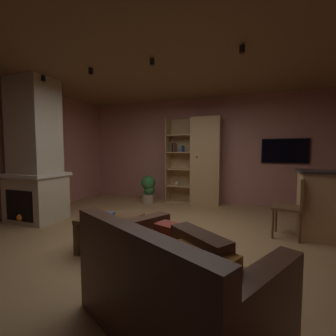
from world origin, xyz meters
TOP-DOWN VIEW (x-y plane):
  - floor at (0.00, 0.00)m, footprint 6.25×5.65m
  - wall_back at (0.00, 2.86)m, footprint 6.37×0.06m
  - wall_left at (-3.16, 0.00)m, footprint 0.06×5.65m
  - ceiling at (0.00, 0.00)m, footprint 6.25×5.65m
  - window_pane_back at (-0.61, 2.82)m, footprint 0.73×0.01m
  - stone_fireplace at (-2.58, 0.10)m, footprint 1.00×0.82m
  - bookshelf_cabinet at (0.09, 2.58)m, footprint 1.36×0.41m
  - leather_couch at (0.82, -1.62)m, footprint 1.68×1.46m
  - coffee_table at (-0.46, -0.57)m, footprint 0.69×0.66m
  - table_book_0 at (-0.53, -0.49)m, footprint 0.13×0.11m
  - dining_chair at (1.90, 0.77)m, footprint 0.49×0.49m
  - potted_floor_plant at (-1.24, 2.26)m, footprint 0.36×0.36m
  - wall_mounted_tv at (1.94, 2.79)m, footprint 1.00×0.06m
  - track_light_spot_0 at (-2.17, -0.01)m, footprint 0.07×0.07m
  - track_light_spot_1 at (-1.15, -0.02)m, footprint 0.07×0.07m
  - track_light_spot_2 at (-0.08, -0.04)m, footprint 0.07×0.07m
  - track_light_spot_3 at (1.15, -0.03)m, footprint 0.07×0.07m

SIDE VIEW (x-z plane):
  - floor at x=0.00m, z-range -0.02..0.00m
  - leather_couch at x=0.82m, z-range -0.11..0.73m
  - coffee_table at x=-0.46m, z-range 0.14..0.59m
  - potted_floor_plant at x=-1.24m, z-range 0.02..0.71m
  - table_book_0 at x=-0.53m, z-range 0.45..0.48m
  - dining_chair at x=1.90m, z-range 0.07..0.99m
  - bookshelf_cabinet at x=0.09m, z-range -0.01..2.14m
  - window_pane_back at x=-0.61m, z-range 0.81..1.57m
  - stone_fireplace at x=-2.58m, z-range -0.13..2.53m
  - wall_mounted_tv at x=1.94m, z-range 1.05..1.61m
  - wall_back at x=0.00m, z-range 0.00..2.66m
  - wall_left at x=-3.16m, z-range 0.00..2.66m
  - track_light_spot_0 at x=-2.17m, z-range 2.54..2.63m
  - track_light_spot_1 at x=-1.15m, z-range 2.54..2.63m
  - track_light_spot_2 at x=-0.08m, z-range 2.54..2.63m
  - track_light_spot_3 at x=1.15m, z-range 2.54..2.63m
  - ceiling at x=0.00m, z-range 2.66..2.68m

